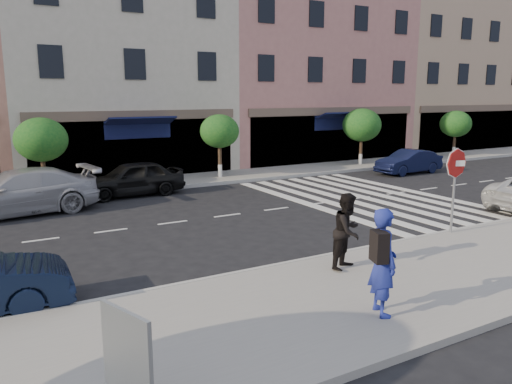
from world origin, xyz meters
The scene contains 17 objects.
ground centered at (0.00, 0.00, 0.00)m, with size 120.00×120.00×0.00m, color black.
sidewalk_near centered at (0.00, -3.75, 0.07)m, with size 60.00×4.50×0.15m, color gray.
sidewalk_far centered at (0.00, 11.00, 0.07)m, with size 60.00×3.00×0.15m, color gray.
building_centre centered at (-0.50, 17.00, 5.50)m, with size 11.00×9.00×11.00m, color beige.
building_east_mid centered at (11.50, 17.00, 6.50)m, with size 13.00×9.00×13.00m, color tan.
building_east_far centered at (24.00, 17.00, 6.00)m, with size 12.00×9.00×12.00m, color tan.
street_tree_wb centered at (-5.00, 10.80, 2.31)m, with size 2.10×2.10×3.06m.
street_tree_c centered at (3.00, 10.80, 2.36)m, with size 1.90×1.90×3.04m.
street_tree_ea centered at (12.00, 10.80, 2.39)m, with size 2.20×2.20×3.19m.
street_tree_eb centered at (20.00, 10.80, 2.22)m, with size 2.00×2.00×2.94m.
stop_sign centered at (4.48, -1.67, 1.95)m, with size 0.83×0.32×2.48m.
photographer centered at (-1.21, -4.74, 1.15)m, with size 0.73×0.48×1.99m, color navy.
walker centered at (-0.15, -2.50, 1.04)m, with size 0.86×0.67×1.77m, color black.
poster_board centered at (-6.09, -5.50, 0.86)m, with size 0.43×0.92×1.46m.
car_far_left centered at (-6.26, 7.72, 0.78)m, with size 2.20×5.41×1.57m, color #9E9DA2.
car_far_mid centered at (-1.86, 9.04, 0.72)m, with size 1.70×4.22×1.44m, color black.
car_far_right centered at (12.50, 7.60, 0.63)m, with size 1.33×3.81×1.26m, color black.
Camera 1 is at (-7.48, -11.06, 4.12)m, focal length 35.00 mm.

